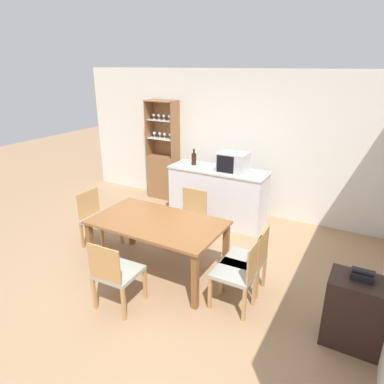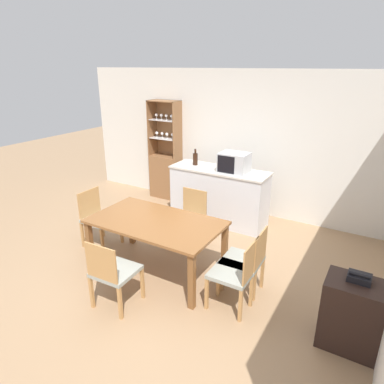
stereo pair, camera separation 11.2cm
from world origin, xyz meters
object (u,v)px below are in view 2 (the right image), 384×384
Objects in this scene: wine_bottle at (195,159)px; side_cabinet at (351,314)px; microwave at (234,162)px; display_cabinet at (166,169)px; dining_chair_side_right_near at (235,273)px; dining_chair_head_near at (113,272)px; dining_chair_head_far at (189,218)px; dining_table at (156,227)px; dining_chair_side_right_far at (245,261)px; dining_chair_side_left_far at (99,218)px; telephone at (359,277)px.

side_cabinet is at bearing -34.27° from wine_bottle.
display_cabinet is at bearing 162.88° from microwave.
dining_chair_side_right_near is 1.20m from side_cabinet.
wine_bottle is at bearing 145.73° from side_cabinet.
display_cabinet reaches higher than side_cabinet.
dining_chair_head_near is 2.48m from side_cabinet.
side_cabinet is (2.11, -1.91, -0.75)m from microwave.
dining_chair_side_right_near is 1.18× the size of side_cabinet.
dining_chair_head_far is 1.22m from microwave.
dining_table is at bearing 90.77° from dining_chair_head_far.
display_cabinet is 2.30× the size of dining_chair_side_right_far.
dining_chair_head_far is 2.56m from side_cabinet.
dining_chair_head_far is at bearing -64.75° from wine_bottle.
dining_table is at bearing -75.37° from wine_bottle.
display_cabinet reaches higher than dining_chair_side_left_far.
dining_table is 8.15× the size of telephone.
dining_table is 1.21m from dining_chair_side_right_near.
dining_chair_head_near reaches higher than side_cabinet.
dining_chair_head_near is 1.84× the size of microwave.
side_cabinet is (2.38, 0.71, -0.08)m from dining_chair_head_near.
dining_chair_side_left_far is 1.18× the size of side_cabinet.
dining_chair_head_far is at bearing 89.95° from dining_table.
telephone is (0.01, 0.04, 0.40)m from side_cabinet.
dining_chair_head_near is at bearing -163.36° from side_cabinet.
dining_chair_side_right_far is 1.18× the size of side_cabinet.
dining_table is 1.88m from microwave.
display_cabinet reaches higher than dining_chair_side_right_far.
wine_bottle is at bearing 158.12° from dining_chair_side_left_far.
microwave is 0.75m from wine_bottle.
dining_table is 1.21m from dining_chair_side_right_far.
dining_table is at bearing 177.38° from side_cabinet.
dining_table is at bearing 94.96° from dining_chair_side_right_far.
dining_table is (1.46, -2.34, 0.04)m from display_cabinet.
dining_chair_side_left_far is 3.57m from side_cabinet.
display_cabinet reaches higher than telephone.
microwave is at bearing 26.74° from dining_chair_side_right_far.
dining_chair_side_left_far is (-2.37, 0.29, 0.00)m from dining_chair_side_right_near.
dining_chair_head_near is at bearing -65.15° from display_cabinet.
dining_chair_side_left_far is (-1.19, 0.96, 0.00)m from dining_chair_head_near.
display_cabinet reaches higher than dining_table.
dining_chair_side_left_far is at bearing 82.84° from dining_chair_side_right_near.
wine_bottle is 1.36× the size of telephone.
microwave is (0.27, 1.81, 0.47)m from dining_table.
dining_table is at bearing 82.86° from dining_chair_side_right_near.
microwave is (1.46, 1.66, 0.67)m from dining_chair_side_left_far.
dining_chair_side_right_far reaches higher than telephone.
telephone is at bearing -33.65° from wine_bottle.
microwave is (-0.91, 1.66, 0.67)m from dining_chair_side_right_far.
dining_chair_head_near is at bearing -79.72° from wine_bottle.
dining_chair_head_near is at bearing -89.86° from dining_table.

